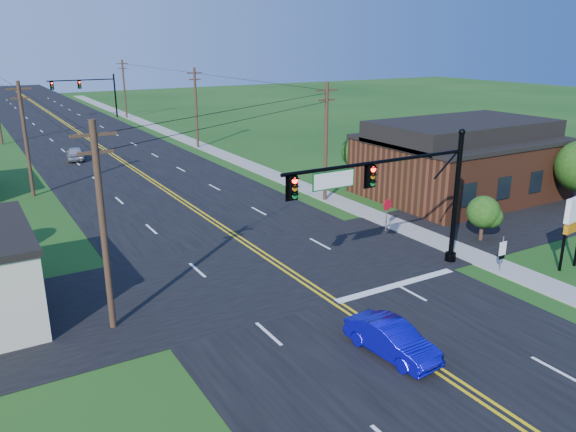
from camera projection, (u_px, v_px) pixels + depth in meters
ground at (441, 377)px, 20.81m from camera, size 260.00×260.00×0.00m
road_main at (108, 153)px, 61.80m from camera, size 16.00×220.00×0.04m
road_cross at (280, 268)px, 30.64m from camera, size 70.00×10.00×0.04m
sidewalk at (233, 159)px, 58.71m from camera, size 2.00×160.00×0.08m
signal_mast_main at (394, 190)px, 28.06m from camera, size 11.30×0.60×7.48m
signal_mast_far at (86, 90)px, 87.20m from camera, size 10.98×0.60×7.48m
brick_building at (460, 166)px, 44.61m from camera, size 14.20×11.20×4.70m
utility_pole_left_a at (103, 224)px, 22.96m from camera, size 1.80×0.28×9.00m
utility_pole_left_b at (25, 137)px, 43.46m from camera, size 1.80×0.28×9.00m
utility_pole_right_a at (326, 140)px, 42.21m from camera, size 1.80×0.28×9.00m
utility_pole_right_b at (196, 106)px, 63.52m from camera, size 1.80×0.28×9.00m
utility_pole_right_c at (124, 88)px, 88.12m from camera, size 1.80×0.28×9.00m
tree_right_back at (358, 151)px, 49.15m from camera, size 3.00×3.00×4.10m
shrub_corner at (483, 212)px, 34.38m from camera, size 2.00×2.00×2.86m
blue_car at (392, 340)px, 22.02m from camera, size 1.84×4.24×1.36m
distant_car at (75, 154)px, 57.95m from camera, size 2.25×4.32×1.40m
route_sign at (502, 252)px, 29.76m from camera, size 0.51×0.08×2.04m
stop_sign at (387, 208)px, 36.10m from camera, size 0.78×0.15×2.20m
pylon_sign at (575, 217)px, 29.81m from camera, size 1.99×0.56×4.04m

